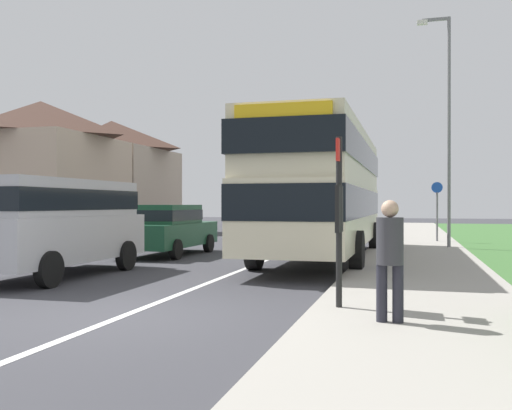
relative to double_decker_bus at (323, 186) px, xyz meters
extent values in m
plane|color=#38383D|center=(-1.54, -9.05, -2.14)|extent=(120.00, 120.00, 0.00)
cube|color=silver|center=(-1.54, -1.05, -2.14)|extent=(0.14, 60.00, 0.01)
cube|color=#9E998E|center=(2.66, -3.05, -2.08)|extent=(3.20, 68.00, 0.12)
cube|color=beige|center=(0.00, 0.00, -0.82)|extent=(2.50, 10.97, 1.65)
cube|color=beige|center=(0.00, 0.00, 0.78)|extent=(2.45, 10.75, 1.55)
cube|color=black|center=(0.00, 0.00, -0.49)|extent=(2.52, 11.02, 0.76)
cube|color=black|center=(0.00, 0.00, 0.86)|extent=(2.52, 11.02, 0.72)
cube|color=gold|center=(0.00, -5.43, 1.28)|extent=(2.00, 0.08, 0.44)
cylinder|color=black|center=(-1.25, 3.40, -1.64)|extent=(0.30, 1.00, 1.00)
cylinder|color=black|center=(1.25, 3.40, -1.64)|extent=(0.30, 1.00, 1.00)
cylinder|color=black|center=(-1.25, -3.01, -1.64)|extent=(0.30, 1.00, 1.00)
cylinder|color=black|center=(1.25, -3.01, -1.64)|extent=(0.30, 1.00, 1.00)
cube|color=#B7B7BC|center=(-5.22, -5.47, -1.29)|extent=(1.95, 4.93, 0.99)
cube|color=#B7B7BC|center=(-5.22, -5.47, -0.38)|extent=(1.72, 4.54, 0.81)
cube|color=black|center=(-5.22, -5.47, -0.43)|extent=(1.76, 4.59, 0.45)
cylinder|color=black|center=(-6.17, -3.94, -1.78)|extent=(0.20, 0.72, 0.72)
cylinder|color=black|center=(-4.26, -3.94, -1.78)|extent=(0.20, 0.72, 0.72)
cylinder|color=black|center=(-4.26, -7.00, -1.78)|extent=(0.20, 0.72, 0.72)
cube|color=#19472D|center=(-5.01, 0.15, -1.49)|extent=(1.81, 4.43, 0.71)
cube|color=#19472D|center=(-5.01, -0.08, -0.84)|extent=(1.60, 2.44, 0.58)
cube|color=black|center=(-5.01, -0.08, -0.86)|extent=(1.63, 2.46, 0.33)
cylinder|color=black|center=(-5.90, 1.52, -1.84)|extent=(0.20, 0.60, 0.60)
cylinder|color=black|center=(-4.12, 1.52, -1.84)|extent=(0.20, 0.60, 0.60)
cylinder|color=black|center=(-5.90, -1.23, -1.84)|extent=(0.20, 0.60, 0.60)
cylinder|color=black|center=(-4.12, -1.23, -1.84)|extent=(0.20, 0.60, 0.60)
cylinder|color=#23232D|center=(2.11, -9.08, -1.72)|extent=(0.14, 0.14, 0.85)
cylinder|color=#23232D|center=(2.31, -9.08, -1.72)|extent=(0.14, 0.14, 0.85)
cylinder|color=#333338|center=(2.21, -9.08, -0.99)|extent=(0.34, 0.34, 0.60)
sphere|color=tan|center=(2.21, -9.08, -0.58)|extent=(0.22, 0.22, 0.22)
cylinder|color=black|center=(1.46, -8.20, -0.84)|extent=(0.09, 0.09, 2.60)
cube|color=red|center=(1.46, -8.20, 0.26)|extent=(0.04, 0.44, 0.32)
cube|color=black|center=(1.46, -8.18, -0.59)|extent=(0.06, 0.52, 0.68)
cylinder|color=slate|center=(3.50, 7.67, -1.09)|extent=(0.08, 0.08, 2.10)
cylinder|color=blue|center=(3.50, 7.67, 0.16)|extent=(0.44, 0.03, 0.44)
cylinder|color=slate|center=(3.76, 4.42, 1.95)|extent=(0.12, 0.12, 8.18)
cube|color=slate|center=(3.31, 4.42, 5.99)|extent=(0.90, 0.10, 0.10)
cube|color=silver|center=(2.86, 4.42, 5.92)|extent=(0.36, 0.20, 0.14)
cube|color=#C1A88E|center=(-14.01, 6.05, 0.21)|extent=(6.05, 6.26, 4.70)
pyramid|color=#4C3328|center=(-14.01, 6.05, 3.40)|extent=(6.05, 6.26, 1.68)
cube|color=tan|center=(-14.01, 12.43, 0.21)|extent=(6.05, 6.26, 4.70)
pyramid|color=#4C3328|center=(-14.01, 12.43, 3.40)|extent=(6.05, 6.26, 1.68)
camera|label=1|loc=(2.47, -16.43, -0.53)|focal=39.65mm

